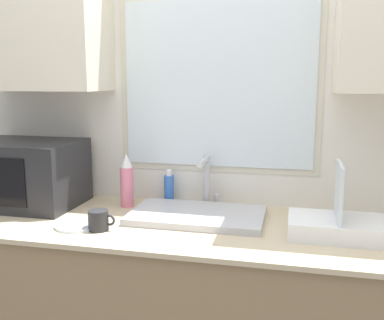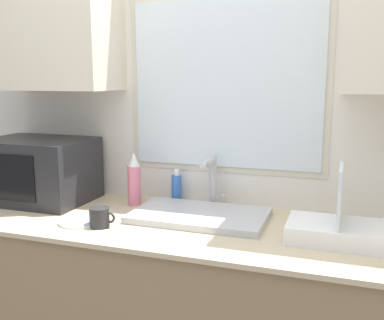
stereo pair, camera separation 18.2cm
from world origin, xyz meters
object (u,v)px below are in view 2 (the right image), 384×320
Objects in this scene: faucet at (213,177)px; spray_bottle at (134,180)px; dish_rack at (338,229)px; soap_bottle at (177,188)px; mug_near_sink at (100,217)px; microwave at (38,170)px.

spray_bottle is at bearing -168.91° from faucet.
dish_rack is 2.23× the size of soap_bottle.
soap_bottle reaches higher than mug_near_sink.
soap_bottle is (-0.20, 0.04, -0.08)m from faucet.
mug_near_sink is (-0.16, -0.46, -0.03)m from soap_bottle.
dish_rack reaches higher than faucet.
faucet is 0.48× the size of microwave.
mug_near_sink is at bearing -130.38° from faucet.
soap_bottle is (0.67, 0.19, -0.08)m from microwave.
soap_bottle is at bearing 158.01° from dish_rack.
spray_bottle reaches higher than soap_bottle.
microwave is (-0.87, -0.15, 0.01)m from faucet.
spray_bottle is (0.49, 0.08, -0.03)m from microwave.
spray_bottle reaches higher than faucet.
dish_rack is (1.44, -0.12, -0.11)m from microwave.
microwave is at bearing -164.14° from soap_bottle.
faucet is at bearing 11.09° from spray_bottle.
faucet reaches higher than mug_near_sink.
faucet is 0.64m from dish_rack.
spray_bottle is (-0.95, 0.20, 0.08)m from dish_rack.
faucet is at bearing 154.34° from dish_rack.
mug_near_sink is at bearing -87.78° from spray_bottle.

